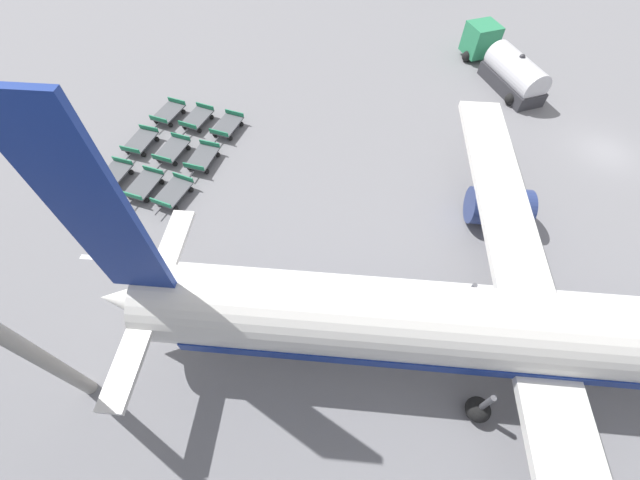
# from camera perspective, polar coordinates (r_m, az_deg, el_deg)

# --- Properties ---
(ground_plane) EXTENTS (500.00, 500.00, 0.00)m
(ground_plane) POSITION_cam_1_polar(r_m,az_deg,el_deg) (35.31, 36.11, 10.31)
(ground_plane) COLOR gray
(airplane) EXTENTS (34.06, 41.14, 13.99)m
(airplane) POSITION_cam_1_polar(r_m,az_deg,el_deg) (19.99, 32.00, -11.82)
(airplane) COLOR white
(airplane) RESTS_ON ground_plane
(fuel_tanker_primary) EXTENTS (9.20, 6.89, 3.01)m
(fuel_tanker_primary) POSITION_cam_1_polar(r_m,az_deg,el_deg) (38.39, 25.39, 21.84)
(fuel_tanker_primary) COLOR #2D8C5B
(fuel_tanker_primary) RESTS_ON ground_plane
(baggage_dolly_row_near_col_a) EXTENTS (3.28, 1.88, 0.92)m
(baggage_dolly_row_near_col_a) POSITION_cam_1_polar(r_m,az_deg,el_deg) (33.54, -21.15, 16.84)
(baggage_dolly_row_near_col_a) COLOR #515459
(baggage_dolly_row_near_col_a) RESTS_ON ground_plane
(baggage_dolly_row_near_col_b) EXTENTS (3.24, 1.77, 0.92)m
(baggage_dolly_row_near_col_b) POSITION_cam_1_polar(r_m,az_deg,el_deg) (31.59, -24.61, 12.86)
(baggage_dolly_row_near_col_b) COLOR #515459
(baggage_dolly_row_near_col_b) RESTS_ON ground_plane
(baggage_dolly_row_near_col_c) EXTENTS (3.25, 1.78, 0.92)m
(baggage_dolly_row_near_col_c) POSITION_cam_1_polar(r_m,az_deg,el_deg) (29.72, -27.85, 8.26)
(baggage_dolly_row_near_col_c) COLOR #515459
(baggage_dolly_row_near_col_c) RESTS_ON ground_plane
(baggage_dolly_row_mid_a_col_a) EXTENTS (3.28, 1.90, 0.92)m
(baggage_dolly_row_mid_a_col_a) POSITION_cam_1_polar(r_m,az_deg,el_deg) (32.30, -17.43, 16.50)
(baggage_dolly_row_mid_a_col_a) COLOR #515459
(baggage_dolly_row_mid_a_col_a) RESTS_ON ground_plane
(baggage_dolly_row_mid_a_col_b) EXTENTS (3.27, 1.84, 0.92)m
(baggage_dolly_row_mid_a_col_b) POSITION_cam_1_polar(r_m,az_deg,el_deg) (30.03, -20.67, 12.10)
(baggage_dolly_row_mid_a_col_b) COLOR #515459
(baggage_dolly_row_mid_a_col_b) RESTS_ON ground_plane
(baggage_dolly_row_mid_a_col_c) EXTENTS (3.26, 1.82, 0.92)m
(baggage_dolly_row_mid_a_col_c) POSITION_cam_1_polar(r_m,az_deg,el_deg) (28.18, -24.22, 7.25)
(baggage_dolly_row_mid_a_col_c) COLOR #515459
(baggage_dolly_row_mid_a_col_c) RESTS_ON ground_plane
(baggage_dolly_row_mid_b_col_a) EXTENTS (3.27, 1.86, 0.92)m
(baggage_dolly_row_mid_b_col_a) POSITION_cam_1_polar(r_m,az_deg,el_deg) (31.02, -13.31, 15.84)
(baggage_dolly_row_mid_b_col_a) COLOR #515459
(baggage_dolly_row_mid_b_col_a) RESTS_ON ground_plane
(baggage_dolly_row_mid_b_col_b) EXTENTS (3.24, 1.75, 0.92)m
(baggage_dolly_row_mid_b_col_b) POSITION_cam_1_polar(r_m,az_deg,el_deg) (28.77, -16.69, 11.36)
(baggage_dolly_row_mid_b_col_b) COLOR #515459
(baggage_dolly_row_mid_b_col_b) RESTS_ON ground_plane
(baggage_dolly_row_mid_b_col_c) EXTENTS (3.28, 1.92, 0.92)m
(baggage_dolly_row_mid_b_col_c) POSITION_cam_1_polar(r_m,az_deg,el_deg) (26.98, -20.55, 6.43)
(baggage_dolly_row_mid_b_col_c) COLOR #515459
(baggage_dolly_row_mid_b_col_c) RESTS_ON ground_plane
(stand_guidance_stripe) EXTENTS (5.05, 32.66, 0.01)m
(stand_guidance_stripe) POSITION_cam_1_polar(r_m,az_deg,el_deg) (22.20, 6.37, -5.49)
(stand_guidance_stripe) COLOR white
(stand_guidance_stripe) RESTS_ON ground_plane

